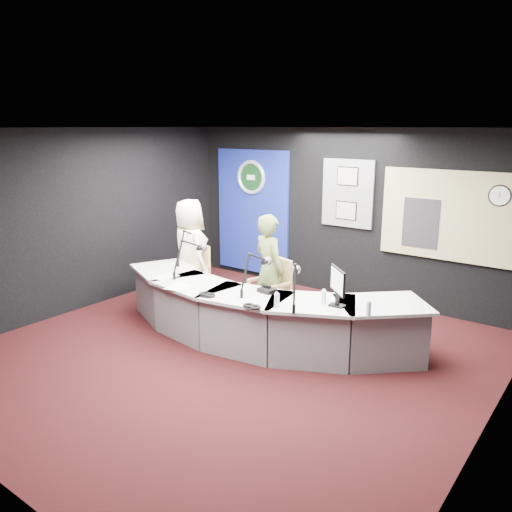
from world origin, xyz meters
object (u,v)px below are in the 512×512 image
Objects in this scene: person_woman at (269,270)px; armchair_right at (269,289)px; armchair_left at (191,272)px; broadcast_desk at (254,314)px; person_man at (190,252)px.

armchair_right is at bearing 19.96° from person_woman.
armchair_left is at bearing 20.84° from person_woman.
broadcast_desk is 0.78m from person_woman.
person_woman is (0.00, 0.00, 0.28)m from armchair_right.
armchair_right is at bearing -156.74° from person_man.
armchair_right is 0.65× the size of person_woman.
broadcast_desk is at bearing 126.95° from person_woman.
broadcast_desk is 2.77× the size of person_woman.
armchair_right reaches higher than armchair_left.
person_woman is at bearing 20.42° from armchair_left.
person_man is 1.54m from person_woman.
broadcast_desk is at bearing -176.57° from person_man.
broadcast_desk is at bearing 0.58° from armchair_left.
broadcast_desk is 4.24× the size of armchair_right.
armchair_left is 0.62× the size of person_man.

